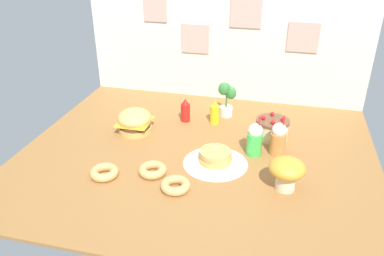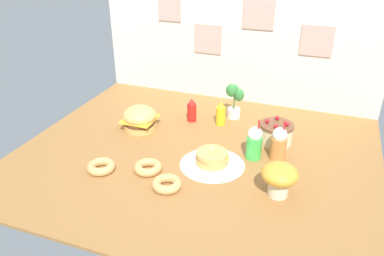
% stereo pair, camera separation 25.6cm
% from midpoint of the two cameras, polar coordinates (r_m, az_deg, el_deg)
% --- Properties ---
extents(ground_plane, '(2.35, 1.99, 0.02)m').
position_cam_midpoint_polar(ground_plane, '(2.60, 3.44, -4.01)').
color(ground_plane, '#9E6B38').
extents(back_wall, '(2.35, 0.04, 0.99)m').
position_cam_midpoint_polar(back_wall, '(3.29, 8.94, 12.28)').
color(back_wall, silver).
rests_on(back_wall, ground_plane).
extents(doily_mat, '(0.42, 0.42, 0.00)m').
position_cam_midpoint_polar(doily_mat, '(2.49, 5.96, -5.48)').
color(doily_mat, white).
rests_on(doily_mat, ground_plane).
extents(burger, '(0.25, 0.25, 0.18)m').
position_cam_midpoint_polar(burger, '(2.88, -5.22, 1.37)').
color(burger, '#DBA859').
rests_on(burger, ground_plane).
extents(pancake_stack, '(0.32, 0.32, 0.11)m').
position_cam_midpoint_polar(pancake_stack, '(2.46, 6.00, -4.68)').
color(pancake_stack, white).
rests_on(pancake_stack, doily_mat).
extents(layer_cake, '(0.24, 0.24, 0.17)m').
position_cam_midpoint_polar(layer_cake, '(2.78, 14.92, -0.78)').
color(layer_cake, beige).
rests_on(layer_cake, ground_plane).
extents(ketchup_bottle, '(0.07, 0.07, 0.19)m').
position_cam_midpoint_polar(ketchup_bottle, '(2.99, 2.43, 2.56)').
color(ketchup_bottle, red).
rests_on(ketchup_bottle, ground_plane).
extents(mustard_bottle, '(0.07, 0.07, 0.19)m').
position_cam_midpoint_polar(mustard_bottle, '(2.95, 6.75, 2.04)').
color(mustard_bottle, yellow).
rests_on(mustard_bottle, ground_plane).
extents(cream_soda_cup, '(0.10, 0.10, 0.28)m').
position_cam_midpoint_polar(cream_soda_cup, '(2.55, 12.05, -2.23)').
color(cream_soda_cup, green).
rests_on(cream_soda_cup, ground_plane).
extents(orange_float_cup, '(0.10, 0.10, 0.28)m').
position_cam_midpoint_polar(orange_float_cup, '(2.58, 15.52, -2.33)').
color(orange_float_cup, orange).
rests_on(orange_float_cup, ground_plane).
extents(donut_pink_glaze, '(0.18, 0.18, 0.05)m').
position_cam_midpoint_polar(donut_pink_glaze, '(2.45, -10.39, -5.70)').
color(donut_pink_glaze, tan).
rests_on(donut_pink_glaze, ground_plane).
extents(donut_chocolate, '(0.18, 0.18, 0.05)m').
position_cam_midpoint_polar(donut_chocolate, '(2.40, -3.50, -5.89)').
color(donut_chocolate, tan).
rests_on(donut_chocolate, ground_plane).
extents(donut_vanilla, '(0.18, 0.18, 0.05)m').
position_cam_midpoint_polar(donut_vanilla, '(2.26, -0.48, -8.34)').
color(donut_vanilla, tan).
rests_on(donut_vanilla, ground_plane).
extents(potted_plant, '(0.14, 0.11, 0.29)m').
position_cam_midpoint_polar(potted_plant, '(3.05, 8.68, 4.14)').
color(potted_plant, white).
rests_on(potted_plant, ground_plane).
extents(mushroom_stool, '(0.21, 0.21, 0.20)m').
position_cam_midpoint_polar(mushroom_stool, '(2.23, 16.07, -7.04)').
color(mushroom_stool, beige).
rests_on(mushroom_stool, ground_plane).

